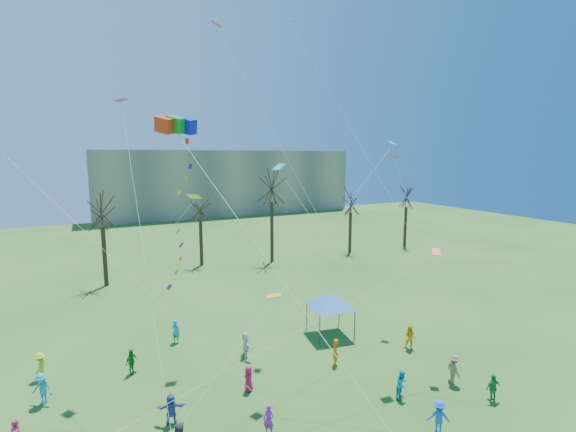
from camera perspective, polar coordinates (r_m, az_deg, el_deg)
name	(u,v)px	position (r m, az deg, el deg)	size (l,w,h in m)	color
distant_building	(226,182)	(98.70, -8.76, 4.81)	(60.00, 14.00, 15.00)	gray
bare_tree_row	(220,211)	(49.19, -9.68, 0.76)	(70.54, 8.69, 12.29)	black
big_box_kite	(186,215)	(20.30, -14.29, 0.12)	(3.89, 7.76, 19.52)	red
canopy_tent_blue	(330,300)	(31.76, 6.04, -11.85)	(4.28, 4.28, 3.25)	#3F3F44
festival_crowd	(238,393)	(24.29, -7.16, -23.74)	(25.17, 17.34, 1.85)	red
small_kites_aloft	(241,169)	(24.10, -6.68, 6.61)	(30.85, 17.96, 33.50)	#FF3B0D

